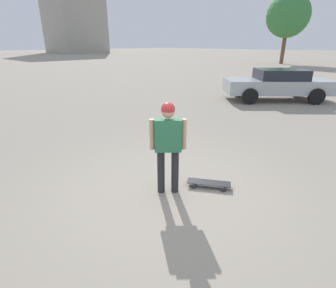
% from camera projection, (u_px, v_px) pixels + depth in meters
% --- Properties ---
extents(ground_plane, '(220.00, 220.00, 0.00)m').
position_uv_depth(ground_plane, '(168.00, 191.00, 4.63)').
color(ground_plane, gray).
extents(person, '(0.45, 0.45, 1.59)m').
position_uv_depth(person, '(168.00, 140.00, 4.28)').
color(person, '#262628').
rests_on(person, ground_plane).
extents(skateboard, '(0.77, 0.59, 0.09)m').
position_uv_depth(skateboard, '(209.00, 183.00, 4.75)').
color(skateboard, '#232328').
rests_on(skateboard, ground_plane).
extents(car_parked_near, '(4.56, 4.40, 1.37)m').
position_uv_depth(car_parked_near, '(277.00, 84.00, 11.80)').
color(car_parked_near, '#ADB2B7').
rests_on(car_parked_near, ground_plane).
extents(building_block_distant, '(12.94, 12.07, 22.34)m').
position_uv_depth(building_block_distant, '(73.00, 7.00, 67.77)').
color(building_block_distant, '#9E998E').
rests_on(building_block_distant, ground_plane).
extents(tree_distant, '(5.06, 5.06, 8.09)m').
position_uv_depth(tree_distant, '(288.00, 16.00, 31.37)').
color(tree_distant, brown).
rests_on(tree_distant, ground_plane).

